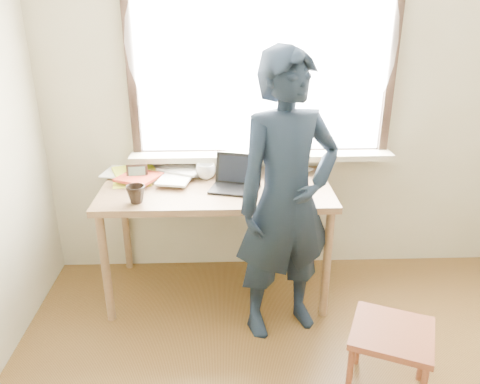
{
  "coord_description": "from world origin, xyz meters",
  "views": [
    {
      "loc": [
        -0.47,
        -1.25,
        1.97
      ],
      "look_at": [
        -0.39,
        0.95,
        1.05
      ],
      "focal_mm": 35.0,
      "sensor_mm": 36.0,
      "label": 1
    }
  ],
  "objects_px": {
    "mug_dark": "(136,194)",
    "mug_white": "(206,171)",
    "person": "(287,201)",
    "work_chair": "(391,340)",
    "laptop": "(236,180)",
    "desk": "(217,197)"
  },
  "relations": [
    {
      "from": "desk",
      "to": "mug_white",
      "type": "height_order",
      "value": "mug_white"
    },
    {
      "from": "mug_dark",
      "to": "desk",
      "type": "bearing_deg",
      "value": 27.71
    },
    {
      "from": "desk",
      "to": "laptop",
      "type": "height_order",
      "value": "laptop"
    },
    {
      "from": "mug_white",
      "to": "desk",
      "type": "bearing_deg",
      "value": -62.34
    },
    {
      "from": "desk",
      "to": "laptop",
      "type": "relative_size",
      "value": 4.16
    },
    {
      "from": "laptop",
      "to": "mug_dark",
      "type": "height_order",
      "value": "laptop"
    },
    {
      "from": "mug_white",
      "to": "person",
      "type": "relative_size",
      "value": 0.08
    },
    {
      "from": "laptop",
      "to": "person",
      "type": "bearing_deg",
      "value": -52.18
    },
    {
      "from": "work_chair",
      "to": "mug_white",
      "type": "bearing_deg",
      "value": 130.54
    },
    {
      "from": "mug_dark",
      "to": "work_chair",
      "type": "distance_m",
      "value": 1.65
    },
    {
      "from": "mug_dark",
      "to": "mug_white",
      "type": "bearing_deg",
      "value": 43.83
    },
    {
      "from": "mug_white",
      "to": "mug_dark",
      "type": "bearing_deg",
      "value": -136.17
    },
    {
      "from": "mug_dark",
      "to": "work_chair",
      "type": "relative_size",
      "value": 0.23
    },
    {
      "from": "desk",
      "to": "laptop",
      "type": "bearing_deg",
      "value": -15.36
    },
    {
      "from": "laptop",
      "to": "person",
      "type": "relative_size",
      "value": 0.21
    },
    {
      "from": "desk",
      "to": "work_chair",
      "type": "bearing_deg",
      "value": -47.96
    },
    {
      "from": "desk",
      "to": "mug_white",
      "type": "bearing_deg",
      "value": 117.66
    },
    {
      "from": "laptop",
      "to": "person",
      "type": "height_order",
      "value": "person"
    },
    {
      "from": "mug_dark",
      "to": "person",
      "type": "distance_m",
      "value": 0.91
    },
    {
      "from": "laptop",
      "to": "work_chair",
      "type": "distance_m",
      "value": 1.33
    },
    {
      "from": "mug_dark",
      "to": "person",
      "type": "bearing_deg",
      "value": -9.24
    },
    {
      "from": "laptop",
      "to": "person",
      "type": "distance_m",
      "value": 0.46
    }
  ]
}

